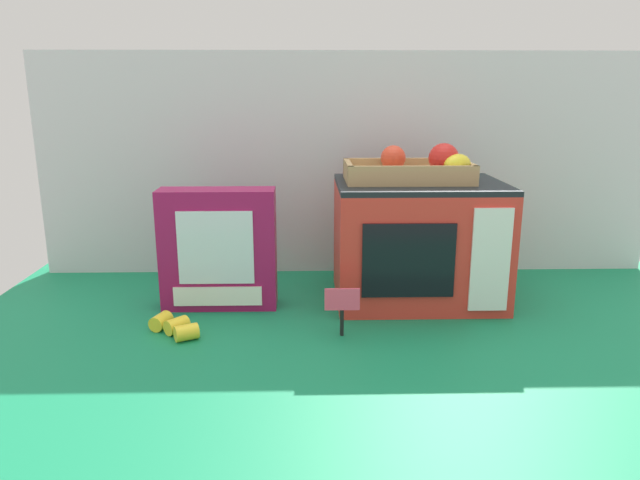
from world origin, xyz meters
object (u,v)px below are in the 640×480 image
object	(u,v)px
toy_microwave	(418,241)
loose_toy_banana	(175,326)
price_sign	(342,304)
cookie_set_box	(218,249)
food_groups_crate	(416,169)

from	to	relation	value
toy_microwave	loose_toy_banana	bearing A→B (deg)	-159.27
price_sign	loose_toy_banana	distance (m)	0.34
cookie_set_box	price_sign	distance (m)	0.33
food_groups_crate	loose_toy_banana	size ratio (longest dim) A/B	2.51
toy_microwave	price_sign	xyz separation A→B (m)	(-0.19, -0.22, -0.07)
toy_microwave	food_groups_crate	size ratio (longest dim) A/B	1.32
food_groups_crate	loose_toy_banana	xyz separation A→B (m)	(-0.52, -0.21, -0.29)
food_groups_crate	loose_toy_banana	distance (m)	0.63
price_sign	loose_toy_banana	size ratio (longest dim) A/B	0.88
price_sign	food_groups_crate	bearing A→B (deg)	51.42
toy_microwave	price_sign	distance (m)	0.30
food_groups_crate	price_sign	xyz separation A→B (m)	(-0.18, -0.22, -0.24)
cookie_set_box	loose_toy_banana	bearing A→B (deg)	-114.49
toy_microwave	cookie_set_box	xyz separation A→B (m)	(-0.46, -0.04, -0.00)
cookie_set_box	toy_microwave	bearing A→B (deg)	5.40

